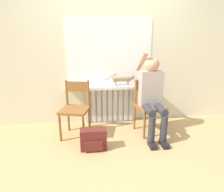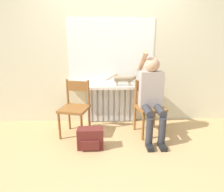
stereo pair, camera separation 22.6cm
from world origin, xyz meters
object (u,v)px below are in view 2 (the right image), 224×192
at_px(chair_left, 75,107).
at_px(chair_right, 149,106).
at_px(backpack, 90,139).
at_px(person, 152,93).
at_px(cat, 124,78).

height_order(chair_left, chair_right, same).
xyz_separation_m(chair_left, backpack, (0.26, -0.44, -0.31)).
bearing_deg(backpack, chair_left, 120.46).
bearing_deg(chair_right, chair_left, 168.77).
relative_size(chair_left, backpack, 2.41).
distance_m(person, backpack, 1.13).
height_order(chair_left, backpack, chair_left).
relative_size(chair_left, cat, 1.63).
relative_size(cat, backpack, 1.48).
distance_m(chair_left, chair_right, 1.17).
height_order(person, cat, person).
bearing_deg(chair_left, cat, 40.51).
xyz_separation_m(person, cat, (-0.37, 0.50, 0.13)).
bearing_deg(backpack, chair_right, 26.04).
distance_m(chair_left, cat, 0.98).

